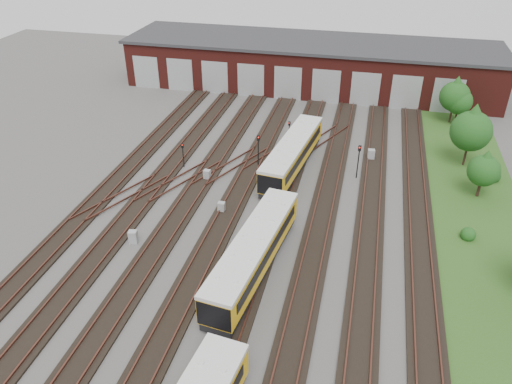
# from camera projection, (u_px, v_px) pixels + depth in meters

# --- Properties ---
(ground) EXTENTS (120.00, 120.00, 0.00)m
(ground) POSITION_uv_depth(u_px,v_px,m) (232.00, 259.00, 37.91)
(ground) COLOR #484643
(ground) RESTS_ON ground
(track_network) EXTENTS (30.40, 70.00, 0.33)m
(track_network) POSITION_uv_depth(u_px,v_px,m) (232.00, 253.00, 38.38)
(track_network) COLOR black
(track_network) RESTS_ON ground
(maintenance_shed) EXTENTS (51.00, 12.50, 6.35)m
(maintenance_shed) POSITION_uv_depth(u_px,v_px,m) (310.00, 64.00, 69.42)
(maintenance_shed) COLOR #521914
(maintenance_shed) RESTS_ON ground
(grass_verge) EXTENTS (8.00, 55.00, 0.05)m
(grass_verge) POSITION_uv_depth(u_px,v_px,m) (479.00, 219.00, 42.40)
(grass_verge) COLOR #254B19
(grass_verge) RESTS_ON ground
(metro_train) EXTENTS (4.11, 45.80, 2.81)m
(metro_train) POSITION_uv_depth(u_px,v_px,m) (254.00, 253.00, 35.69)
(metro_train) COLOR black
(metro_train) RESTS_ON ground
(signal_mast_0) EXTENTS (0.27, 0.25, 2.66)m
(signal_mast_0) POSITION_uv_depth(u_px,v_px,m) (183.00, 152.00, 49.45)
(signal_mast_0) COLOR black
(signal_mast_0) RESTS_ON ground
(signal_mast_1) EXTENTS (0.25, 0.23, 2.90)m
(signal_mast_1) POSITION_uv_depth(u_px,v_px,m) (289.00, 131.00, 53.48)
(signal_mast_1) COLOR black
(signal_mast_1) RESTS_ON ground
(signal_mast_2) EXTENTS (0.31, 0.29, 3.41)m
(signal_mast_2) POSITION_uv_depth(u_px,v_px,m) (258.00, 147.00, 49.41)
(signal_mast_2) COLOR black
(signal_mast_2) RESTS_ON ground
(signal_mast_3) EXTENTS (0.29, 0.28, 3.47)m
(signal_mast_3) POSITION_uv_depth(u_px,v_px,m) (359.00, 157.00, 47.34)
(signal_mast_3) COLOR black
(signal_mast_3) RESTS_ON ground
(relay_cabinet_0) EXTENTS (0.74, 0.65, 1.10)m
(relay_cabinet_0) POSITION_uv_depth(u_px,v_px,m) (133.00, 237.00, 39.36)
(relay_cabinet_0) COLOR #999B9E
(relay_cabinet_0) RESTS_ON ground
(relay_cabinet_1) EXTENTS (0.68, 0.59, 1.04)m
(relay_cabinet_1) POSITION_uv_depth(u_px,v_px,m) (207.00, 175.00, 47.93)
(relay_cabinet_1) COLOR #999B9E
(relay_cabinet_1) RESTS_ON ground
(relay_cabinet_2) EXTENTS (0.60, 0.50, 0.99)m
(relay_cabinet_2) POSITION_uv_depth(u_px,v_px,m) (221.00, 207.00, 43.10)
(relay_cabinet_2) COLOR #999B9E
(relay_cabinet_2) RESTS_ON ground
(relay_cabinet_3) EXTENTS (0.76, 0.66, 1.15)m
(relay_cabinet_3) POSITION_uv_depth(u_px,v_px,m) (371.00, 155.00, 51.44)
(relay_cabinet_3) COLOR #999B9E
(relay_cabinet_3) RESTS_ON ground
(relay_cabinet_4) EXTENTS (0.68, 0.59, 1.01)m
(relay_cabinet_4) POSITION_uv_depth(u_px,v_px,m) (311.00, 134.00, 56.00)
(relay_cabinet_4) COLOR #999B9E
(relay_cabinet_4) RESTS_ON ground
(tree_0) EXTENTS (3.49, 3.49, 5.78)m
(tree_0) POSITION_uv_depth(u_px,v_px,m) (456.00, 93.00, 58.02)
(tree_0) COLOR black
(tree_0) RESTS_ON ground
(tree_1) EXTENTS (3.01, 3.01, 4.99)m
(tree_1) POSITION_uv_depth(u_px,v_px,m) (460.00, 99.00, 57.88)
(tree_1) COLOR black
(tree_1) RESTS_ON ground
(tree_2) EXTENTS (4.00, 4.00, 6.62)m
(tree_2) POSITION_uv_depth(u_px,v_px,m) (472.00, 127.00, 48.52)
(tree_2) COLOR black
(tree_2) RESTS_ON ground
(tree_3) EXTENTS (2.85, 2.85, 4.72)m
(tree_3) POSITION_uv_depth(u_px,v_px,m) (485.00, 167.00, 44.01)
(tree_3) COLOR black
(tree_3) RESTS_ON ground
(bush_0) EXTENTS (1.19, 1.19, 1.19)m
(bush_0) POSITION_uv_depth(u_px,v_px,m) (469.00, 233.00, 39.77)
(bush_0) COLOR #1A4614
(bush_0) RESTS_ON ground
(bush_1) EXTENTS (1.63, 1.63, 1.63)m
(bush_1) POSITION_uv_depth(u_px,v_px,m) (468.00, 128.00, 56.64)
(bush_1) COLOR #1A4614
(bush_1) RESTS_ON ground
(bush_2) EXTENTS (1.56, 1.56, 1.56)m
(bush_2) POSITION_uv_depth(u_px,v_px,m) (493.00, 173.00, 47.66)
(bush_2) COLOR #1A4614
(bush_2) RESTS_ON ground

